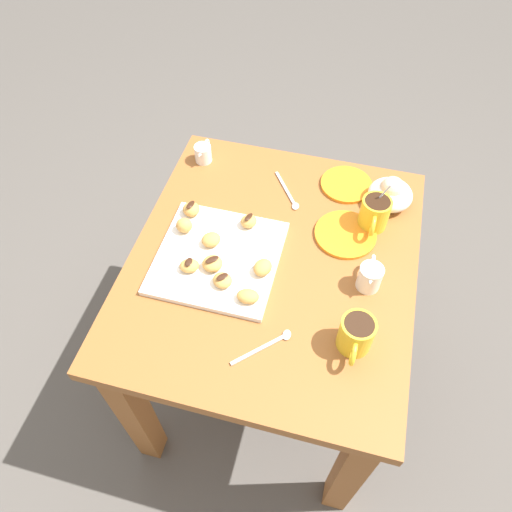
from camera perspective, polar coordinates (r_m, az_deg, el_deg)
ground_plane at (r=1.91m, az=1.37°, el=-13.35°), size 8.00×8.00×0.00m
dining_table at (r=1.41m, az=1.81°, el=-4.04°), size 0.86×0.75×0.72m
pastry_plate_square at (r=1.28m, az=-4.49°, el=-0.17°), size 0.32×0.32×0.02m
coffee_mug_yellow_left at (r=1.36m, az=13.78°, el=4.96°), size 0.12×0.08×0.14m
coffee_mug_yellow_right at (r=1.13m, az=11.69°, el=-9.00°), size 0.12×0.08×0.09m
cream_pitcher_white at (r=1.24m, az=13.27°, el=-2.30°), size 0.10×0.06×0.07m
ice_cream_bowl at (r=1.44m, az=15.55°, el=7.12°), size 0.13×0.13×0.09m
chocolate_sauce_pitcher at (r=1.54m, az=-6.23°, el=12.02°), size 0.09×0.05×0.06m
saucer_orange_left at (r=1.49m, az=10.58°, el=8.27°), size 0.15×0.15×0.01m
saucer_orange_right at (r=1.35m, az=10.47°, el=2.53°), size 0.17×0.17×0.01m
loose_spoon_near_saucer at (r=1.44m, az=3.91°, el=7.18°), size 0.14×0.10×0.01m
loose_spoon_by_plate at (r=1.15m, az=1.56°, el=-10.31°), size 0.12×0.12×0.01m
beignet_0 at (r=1.29m, az=-5.33°, el=1.85°), size 0.07×0.07×0.03m
beignet_1 at (r=1.21m, az=-3.96°, el=-2.87°), size 0.06×0.06×0.03m
chocolate_drizzle_1 at (r=1.20m, az=-4.00°, el=-2.45°), size 0.04×0.03×0.00m
beignet_2 at (r=1.33m, az=-0.86°, el=4.11°), size 0.06×0.06×0.03m
chocolate_drizzle_2 at (r=1.31m, az=-0.87°, el=4.60°), size 0.03×0.02×0.00m
beignet_3 at (r=1.37m, az=-7.63°, el=5.47°), size 0.05×0.05×0.03m
chocolate_drizzle_3 at (r=1.35m, az=-7.71°, el=6.00°), size 0.04×0.02×0.00m
beignet_4 at (r=1.33m, az=-8.44°, el=3.59°), size 0.04×0.05×0.04m
beignet_5 at (r=1.25m, az=-7.85°, el=-1.14°), size 0.06×0.06×0.03m
chocolate_drizzle_5 at (r=1.23m, az=-7.93°, el=-0.70°), size 0.03×0.02×0.00m
beignet_6 at (r=1.18m, az=-0.95°, el=-4.76°), size 0.05×0.06×0.03m
beignet_7 at (r=1.23m, az=0.79°, el=-1.36°), size 0.07×0.06×0.03m
beignet_8 at (r=1.24m, az=-5.14°, el=-0.89°), size 0.07×0.07×0.03m
chocolate_drizzle_8 at (r=1.23m, az=-5.20°, el=-0.42°), size 0.04×0.04×0.00m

